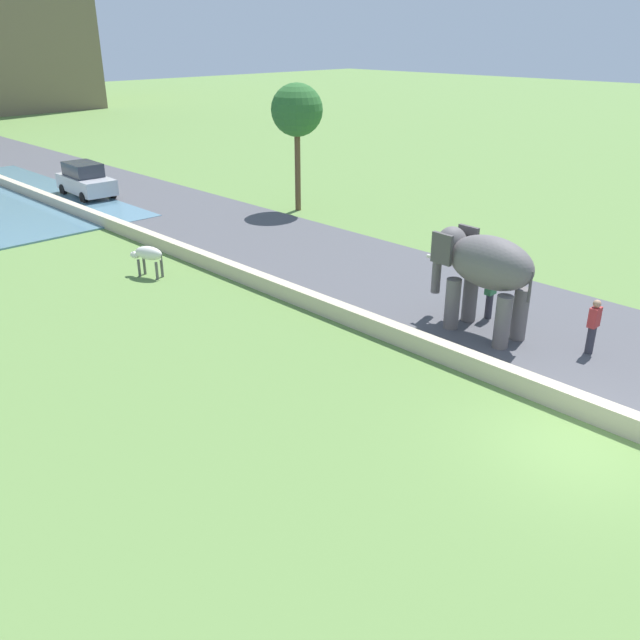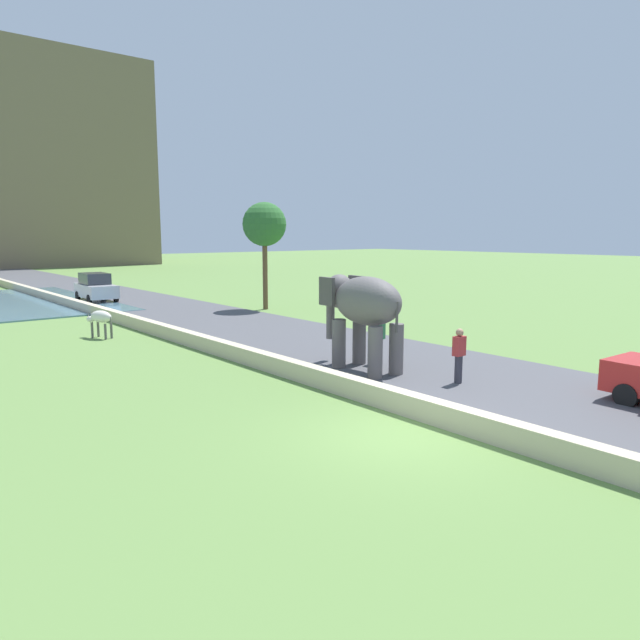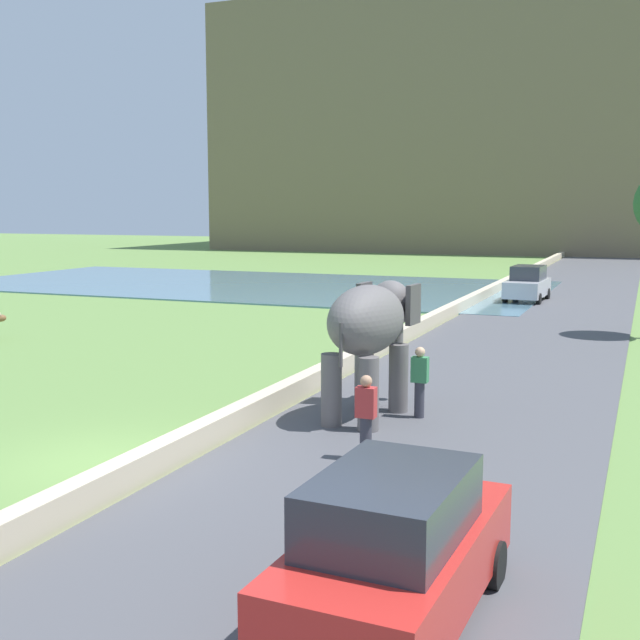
% 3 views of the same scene
% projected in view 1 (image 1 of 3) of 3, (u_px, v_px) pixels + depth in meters
% --- Properties ---
extents(ground_plane, '(220.00, 220.00, 0.00)m').
position_uv_depth(ground_plane, '(578.00, 445.00, 14.23)').
color(ground_plane, '#608442').
extents(road_surface, '(7.00, 120.00, 0.06)m').
position_uv_depth(road_surface, '(215.00, 224.00, 30.48)').
color(road_surface, '#4C4C51').
rests_on(road_surface, ground).
extents(barrier_wall, '(0.40, 110.00, 0.54)m').
position_uv_depth(barrier_wall, '(167.00, 245.00, 26.64)').
color(barrier_wall, beige).
rests_on(barrier_wall, ground).
extents(elephant, '(1.58, 3.51, 2.99)m').
position_uv_depth(elephant, '(483.00, 267.00, 18.76)').
color(elephant, '#605B5B').
rests_on(elephant, ground).
extents(person_beside_elephant, '(0.36, 0.22, 1.63)m').
position_uv_depth(person_beside_elephant, '(490.00, 293.00, 20.09)').
color(person_beside_elephant, '#33333D').
rests_on(person_beside_elephant, ground).
extents(person_trailing, '(0.36, 0.22, 1.63)m').
position_uv_depth(person_trailing, '(593.00, 326.00, 17.88)').
color(person_trailing, '#33333D').
rests_on(person_trailing, ground).
extents(car_silver, '(1.93, 4.07, 1.80)m').
position_uv_depth(car_silver, '(85.00, 180.00, 35.21)').
color(car_silver, '#B7B7BC').
rests_on(car_silver, ground).
extents(cow_white, '(0.84, 1.41, 1.15)m').
position_uv_depth(cow_white, '(148.00, 255.00, 23.69)').
color(cow_white, silver).
rests_on(cow_white, ground).
extents(tree_near, '(2.46, 2.46, 6.03)m').
position_uv_depth(tree_near, '(297.00, 111.00, 31.03)').
color(tree_near, brown).
rests_on(tree_near, ground).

